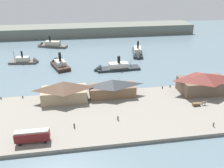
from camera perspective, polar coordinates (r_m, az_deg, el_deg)
ground_plane at (r=107.33m, az=-1.31°, el=-1.22°), size 320.00×320.00×0.00m
quay_promenade at (r=87.95m, az=0.66°, el=-7.06°), size 110.00×36.00×1.20m
seawall_edge at (r=103.91m, az=-1.05°, el=-1.83°), size 110.00×0.80×1.00m
ferry_shed_west_terminal at (r=95.53m, az=-11.40°, el=-1.60°), size 18.04×9.51×8.19m
ferry_shed_customs_shed at (r=97.49m, az=0.07°, el=-0.85°), size 19.07×7.80×7.19m
ferry_shed_central_terminal at (r=107.73m, az=21.19°, el=0.31°), size 20.55×11.52×8.40m
street_tram at (r=75.70m, az=-18.62°, el=-11.65°), size 10.11×2.79×4.13m
horse_cart at (r=97.35m, az=20.21°, el=-4.35°), size 5.97×1.45×1.87m
pedestrian_near_cart at (r=86.39m, az=23.22°, el=-8.90°), size 0.41×0.41×1.67m
pedestrian_at_waters_edge at (r=79.89m, az=-9.06°, el=-9.83°), size 0.44×0.44×1.77m
pedestrian_walking_west at (r=82.75m, az=1.44°, el=-8.17°), size 0.43×0.43×1.73m
mooring_post_center_west at (r=107.41m, az=12.01°, el=-0.80°), size 0.44×0.44×0.90m
mooring_post_center_east at (r=109.30m, az=13.78°, el=-0.52°), size 0.44×0.44×0.90m
mooring_post_east at (r=105.97m, az=-25.13°, el=-3.10°), size 0.44×0.44×0.90m
mooring_post_west at (r=103.58m, az=-20.66°, el=-2.92°), size 0.44×0.44×0.90m
ferry_departing_north at (r=128.62m, az=-0.09°, el=3.87°), size 25.64×7.40×9.85m
ferry_mid_harbor at (r=148.24m, az=-19.68°, el=5.23°), size 17.62×7.67×9.35m
ferry_approaching_west at (r=153.78m, az=6.19°, el=7.37°), size 9.99×22.75×10.79m
ferry_moored_west at (r=177.78m, az=-14.75°, el=9.08°), size 22.80×12.72×9.49m
ferry_moored_east at (r=136.67m, az=-12.59°, el=4.69°), size 11.87×18.16×11.18m
far_headland at (r=210.53m, az=-5.52°, el=12.81°), size 180.00×24.00×8.00m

